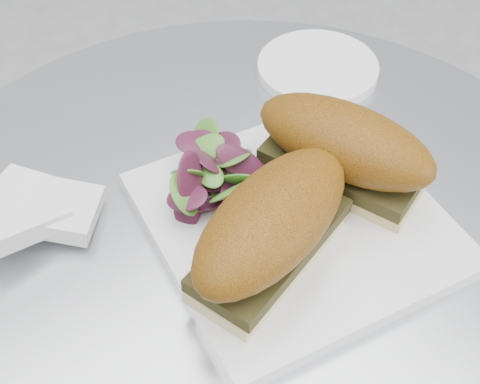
# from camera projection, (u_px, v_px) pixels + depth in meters

# --- Properties ---
(table) EXTENTS (0.70, 0.70, 0.73)m
(table) POSITION_uv_depth(u_px,v_px,m) (248.00, 367.00, 0.78)
(table) COLOR silver
(table) RESTS_ON ground
(plate) EXTENTS (0.29, 0.29, 0.02)m
(plate) POSITION_uv_depth(u_px,v_px,m) (296.00, 222.00, 0.61)
(plate) COLOR white
(plate) RESTS_ON table
(sandwich_left) EXTENTS (0.20, 0.13, 0.08)m
(sandwich_left) POSITION_uv_depth(u_px,v_px,m) (272.00, 226.00, 0.54)
(sandwich_left) COLOR #F1E096
(sandwich_left) RESTS_ON plate
(sandwich_right) EXTENTS (0.13, 0.19, 0.08)m
(sandwich_right) POSITION_uv_depth(u_px,v_px,m) (344.00, 148.00, 0.60)
(sandwich_right) COLOR #F1E096
(sandwich_right) RESTS_ON plate
(salad) EXTENTS (0.10, 0.10, 0.05)m
(salad) POSITION_uv_depth(u_px,v_px,m) (216.00, 168.00, 0.61)
(salad) COLOR #599330
(salad) RESTS_ON plate
(napkin) EXTENTS (0.13, 0.13, 0.02)m
(napkin) POSITION_uv_depth(u_px,v_px,m) (39.00, 218.00, 0.61)
(napkin) COLOR white
(napkin) RESTS_ON table
(saucer) EXTENTS (0.14, 0.14, 0.01)m
(saucer) POSITION_uv_depth(u_px,v_px,m) (318.00, 68.00, 0.76)
(saucer) COLOR white
(saucer) RESTS_ON table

